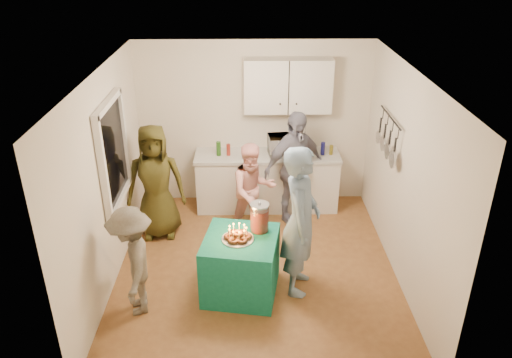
{
  "coord_description": "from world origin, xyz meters",
  "views": [
    {
      "loc": [
        -0.1,
        -5.37,
        3.97
      ],
      "look_at": [
        0.0,
        0.35,
        1.15
      ],
      "focal_mm": 35.0,
      "sensor_mm": 36.0,
      "label": 1
    }
  ],
  "objects_px": {
    "woman_back_right": "(294,168)",
    "microwave": "(286,145)",
    "punch_jar": "(260,218)",
    "man_birthday": "(300,221)",
    "woman_back_left": "(156,182)",
    "child_near_left": "(133,262)",
    "woman_back_center": "(253,191)",
    "counter": "(267,182)",
    "party_table": "(241,265)"
  },
  "relations": [
    {
      "from": "man_birthday",
      "to": "counter",
      "type": "bearing_deg",
      "value": 17.6
    },
    {
      "from": "counter",
      "to": "woman_back_right",
      "type": "xyz_separation_m",
      "value": [
        0.38,
        -0.43,
        0.44
      ]
    },
    {
      "from": "man_birthday",
      "to": "woman_back_left",
      "type": "bearing_deg",
      "value": 65.52
    },
    {
      "from": "woman_back_right",
      "to": "microwave",
      "type": "bearing_deg",
      "value": 71.69
    },
    {
      "from": "microwave",
      "to": "woman_back_right",
      "type": "bearing_deg",
      "value": -83.55
    },
    {
      "from": "woman_back_left",
      "to": "child_near_left",
      "type": "distance_m",
      "value": 1.66
    },
    {
      "from": "man_birthday",
      "to": "woman_back_center",
      "type": "xyz_separation_m",
      "value": [
        -0.54,
        1.24,
        -0.24
      ]
    },
    {
      "from": "party_table",
      "to": "child_near_left",
      "type": "height_order",
      "value": "child_near_left"
    },
    {
      "from": "microwave",
      "to": "woman_back_right",
      "type": "height_order",
      "value": "woman_back_right"
    },
    {
      "from": "party_table",
      "to": "punch_jar",
      "type": "height_order",
      "value": "punch_jar"
    },
    {
      "from": "woman_back_center",
      "to": "child_near_left",
      "type": "xyz_separation_m",
      "value": [
        -1.37,
        -1.63,
        -0.03
      ]
    },
    {
      "from": "party_table",
      "to": "punch_jar",
      "type": "bearing_deg",
      "value": 37.96
    },
    {
      "from": "woman_back_left",
      "to": "woman_back_right",
      "type": "bearing_deg",
      "value": 5.06
    },
    {
      "from": "counter",
      "to": "woman_back_center",
      "type": "bearing_deg",
      "value": -105.89
    },
    {
      "from": "woman_back_center",
      "to": "woman_back_right",
      "type": "bearing_deg",
      "value": 13.42
    },
    {
      "from": "counter",
      "to": "woman_back_right",
      "type": "distance_m",
      "value": 0.72
    },
    {
      "from": "microwave",
      "to": "woman_back_right",
      "type": "distance_m",
      "value": 0.48
    },
    {
      "from": "man_birthday",
      "to": "woman_back_right",
      "type": "xyz_separation_m",
      "value": [
        0.07,
        1.63,
        -0.07
      ]
    },
    {
      "from": "counter",
      "to": "man_birthday",
      "type": "height_order",
      "value": "man_birthday"
    },
    {
      "from": "microwave",
      "to": "party_table",
      "type": "relative_size",
      "value": 0.64
    },
    {
      "from": "party_table",
      "to": "woman_back_center",
      "type": "xyz_separation_m",
      "value": [
        0.16,
        1.32,
        0.32
      ]
    },
    {
      "from": "woman_back_right",
      "to": "woman_back_left",
      "type": "bearing_deg",
      "value": 159.98
    },
    {
      "from": "party_table",
      "to": "woman_back_right",
      "type": "distance_m",
      "value": 1.93
    },
    {
      "from": "man_birthday",
      "to": "child_near_left",
      "type": "relative_size",
      "value": 1.41
    },
    {
      "from": "woman_back_left",
      "to": "woman_back_center",
      "type": "relative_size",
      "value": 1.2
    },
    {
      "from": "microwave",
      "to": "party_table",
      "type": "height_order",
      "value": "microwave"
    },
    {
      "from": "woman_back_center",
      "to": "child_near_left",
      "type": "relative_size",
      "value": 1.05
    },
    {
      "from": "child_near_left",
      "to": "woman_back_right",
      "type": "bearing_deg",
      "value": 124.29
    },
    {
      "from": "man_birthday",
      "to": "woman_back_center",
      "type": "distance_m",
      "value": 1.38
    },
    {
      "from": "woman_back_left",
      "to": "party_table",
      "type": "bearing_deg",
      "value": -53.43
    },
    {
      "from": "punch_jar",
      "to": "counter",
      "type": "bearing_deg",
      "value": 85.08
    },
    {
      "from": "woman_back_left",
      "to": "child_near_left",
      "type": "xyz_separation_m",
      "value": [
        0.0,
        -1.65,
        -0.17
      ]
    },
    {
      "from": "party_table",
      "to": "woman_back_left",
      "type": "height_order",
      "value": "woman_back_left"
    },
    {
      "from": "microwave",
      "to": "party_table",
      "type": "xyz_separation_m",
      "value": [
        -0.68,
        -2.14,
        -0.68
      ]
    },
    {
      "from": "woman_back_right",
      "to": "counter",
      "type": "bearing_deg",
      "value": 100.7
    },
    {
      "from": "party_table",
      "to": "child_near_left",
      "type": "bearing_deg",
      "value": -165.34
    },
    {
      "from": "counter",
      "to": "punch_jar",
      "type": "height_order",
      "value": "punch_jar"
    },
    {
      "from": "counter",
      "to": "woman_back_left",
      "type": "height_order",
      "value": "woman_back_left"
    },
    {
      "from": "punch_jar",
      "to": "child_near_left",
      "type": "xyz_separation_m",
      "value": [
        -1.43,
        -0.49,
        -0.26
      ]
    },
    {
      "from": "counter",
      "to": "woman_back_right",
      "type": "bearing_deg",
      "value": -48.87
    },
    {
      "from": "microwave",
      "to": "child_near_left",
      "type": "relative_size",
      "value": 0.4
    },
    {
      "from": "microwave",
      "to": "child_near_left",
      "type": "bearing_deg",
      "value": -133.23
    },
    {
      "from": "punch_jar",
      "to": "man_birthday",
      "type": "height_order",
      "value": "man_birthday"
    },
    {
      "from": "child_near_left",
      "to": "punch_jar",
      "type": "bearing_deg",
      "value": 97.7
    },
    {
      "from": "counter",
      "to": "microwave",
      "type": "bearing_deg",
      "value": 0.0
    },
    {
      "from": "man_birthday",
      "to": "child_near_left",
      "type": "xyz_separation_m",
      "value": [
        -1.91,
        -0.39,
        -0.27
      ]
    },
    {
      "from": "woman_back_left",
      "to": "woman_back_center",
      "type": "height_order",
      "value": "woman_back_left"
    },
    {
      "from": "punch_jar",
      "to": "man_birthday",
      "type": "relative_size",
      "value": 0.18
    },
    {
      "from": "microwave",
      "to": "punch_jar",
      "type": "relative_size",
      "value": 1.59
    },
    {
      "from": "man_birthday",
      "to": "child_near_left",
      "type": "distance_m",
      "value": 1.97
    }
  ]
}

